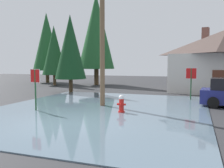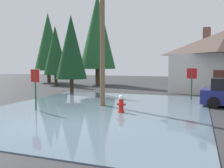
{
  "view_description": "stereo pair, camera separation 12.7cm",
  "coord_description": "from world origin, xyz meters",
  "px_view_note": "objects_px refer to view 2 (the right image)",
  "views": [
    {
      "loc": [
        5.17,
        -8.8,
        2.48
      ],
      "look_at": [
        0.71,
        4.11,
        1.35
      ],
      "focal_mm": 39.53,
      "sensor_mm": 36.0,
      "label": 1
    },
    {
      "loc": [
        5.29,
        -8.76,
        2.48
      ],
      "look_at": [
        0.71,
        4.11,
        1.35
      ],
      "focal_mm": 39.53,
      "sensor_mm": 36.0,
      "label": 2
    }
  ],
  "objects_px": {
    "pine_tree_far_center": "(71,47)",
    "pine_tree_tall_left": "(55,50)",
    "utility_pole": "(102,32)",
    "pine_tree_mid_left": "(97,31)",
    "stop_sign_near": "(35,81)",
    "pine_tree_short_left": "(48,42)",
    "fire_hydrant": "(121,104)",
    "stop_sign_far": "(192,77)"
  },
  "relations": [
    {
      "from": "pine_tree_short_left",
      "to": "pine_tree_tall_left",
      "type": "bearing_deg",
      "value": -46.1
    },
    {
      "from": "stop_sign_far",
      "to": "pine_tree_far_center",
      "type": "bearing_deg",
      "value": 173.07
    },
    {
      "from": "fire_hydrant",
      "to": "utility_pole",
      "type": "relative_size",
      "value": 0.11
    },
    {
      "from": "fire_hydrant",
      "to": "pine_tree_short_left",
      "type": "height_order",
      "value": "pine_tree_short_left"
    },
    {
      "from": "stop_sign_near",
      "to": "pine_tree_tall_left",
      "type": "distance_m",
      "value": 15.98
    },
    {
      "from": "fire_hydrant",
      "to": "pine_tree_mid_left",
      "type": "xyz_separation_m",
      "value": [
        -7.63,
        15.05,
        5.76
      ]
    },
    {
      "from": "utility_pole",
      "to": "pine_tree_short_left",
      "type": "height_order",
      "value": "pine_tree_short_left"
    },
    {
      "from": "utility_pole",
      "to": "stop_sign_near",
      "type": "bearing_deg",
      "value": -137.44
    },
    {
      "from": "stop_sign_far",
      "to": "pine_tree_short_left",
      "type": "distance_m",
      "value": 21.27
    },
    {
      "from": "fire_hydrant",
      "to": "stop_sign_far",
      "type": "distance_m",
      "value": 6.79
    },
    {
      "from": "stop_sign_far",
      "to": "pine_tree_mid_left",
      "type": "distance_m",
      "value": 14.91
    },
    {
      "from": "pine_tree_mid_left",
      "to": "pine_tree_far_center",
      "type": "xyz_separation_m",
      "value": [
        0.93,
        -7.95,
        -2.31
      ]
    },
    {
      "from": "utility_pole",
      "to": "pine_tree_mid_left",
      "type": "distance_m",
      "value": 14.87
    },
    {
      "from": "stop_sign_far",
      "to": "pine_tree_mid_left",
      "type": "relative_size",
      "value": 0.21
    },
    {
      "from": "pine_tree_mid_left",
      "to": "pine_tree_tall_left",
      "type": "bearing_deg",
      "value": -153.62
    },
    {
      "from": "stop_sign_far",
      "to": "fire_hydrant",
      "type": "bearing_deg",
      "value": -118.36
    },
    {
      "from": "pine_tree_short_left",
      "to": "pine_tree_far_center",
      "type": "height_order",
      "value": "pine_tree_short_left"
    },
    {
      "from": "pine_tree_mid_left",
      "to": "pine_tree_short_left",
      "type": "bearing_deg",
      "value": 171.69
    },
    {
      "from": "pine_tree_mid_left",
      "to": "pine_tree_short_left",
      "type": "xyz_separation_m",
      "value": [
        -7.43,
        1.09,
        -0.88
      ]
    },
    {
      "from": "pine_tree_tall_left",
      "to": "pine_tree_mid_left",
      "type": "xyz_separation_m",
      "value": [
        4.33,
        2.15,
        2.2
      ]
    },
    {
      "from": "utility_pole",
      "to": "stop_sign_far",
      "type": "xyz_separation_m",
      "value": [
        4.82,
        4.32,
        -2.73
      ]
    },
    {
      "from": "pine_tree_tall_left",
      "to": "pine_tree_mid_left",
      "type": "height_order",
      "value": "pine_tree_mid_left"
    },
    {
      "from": "stop_sign_far",
      "to": "pine_tree_mid_left",
      "type": "bearing_deg",
      "value": 139.76
    },
    {
      "from": "stop_sign_near",
      "to": "fire_hydrant",
      "type": "xyz_separation_m",
      "value": [
        4.4,
        0.96,
        -1.11
      ]
    },
    {
      "from": "pine_tree_far_center",
      "to": "pine_tree_tall_left",
      "type": "bearing_deg",
      "value": 132.12
    },
    {
      "from": "stop_sign_near",
      "to": "pine_tree_short_left",
      "type": "relative_size",
      "value": 0.24
    },
    {
      "from": "pine_tree_short_left",
      "to": "fire_hydrant",
      "type": "bearing_deg",
      "value": -46.96
    },
    {
      "from": "stop_sign_near",
      "to": "stop_sign_far",
      "type": "xyz_separation_m",
      "value": [
        7.58,
        6.85,
        -0.0
      ]
    },
    {
      "from": "pine_tree_tall_left",
      "to": "pine_tree_short_left",
      "type": "distance_m",
      "value": 4.68
    },
    {
      "from": "stop_sign_far",
      "to": "stop_sign_near",
      "type": "bearing_deg",
      "value": -137.87
    },
    {
      "from": "fire_hydrant",
      "to": "stop_sign_far",
      "type": "relative_size",
      "value": 0.42
    },
    {
      "from": "pine_tree_short_left",
      "to": "utility_pole",
      "type": "bearing_deg",
      "value": -47.3
    },
    {
      "from": "utility_pole",
      "to": "pine_tree_mid_left",
      "type": "relative_size",
      "value": 0.78
    },
    {
      "from": "utility_pole",
      "to": "pine_tree_far_center",
      "type": "relative_size",
      "value": 1.24
    },
    {
      "from": "stop_sign_near",
      "to": "pine_tree_mid_left",
      "type": "relative_size",
      "value": 0.21
    },
    {
      "from": "pine_tree_tall_left",
      "to": "pine_tree_far_center",
      "type": "xyz_separation_m",
      "value": [
        5.25,
        -5.81,
        -0.11
      ]
    },
    {
      "from": "fire_hydrant",
      "to": "pine_tree_mid_left",
      "type": "bearing_deg",
      "value": 116.9
    },
    {
      "from": "stop_sign_near",
      "to": "fire_hydrant",
      "type": "bearing_deg",
      "value": 12.29
    },
    {
      "from": "pine_tree_tall_left",
      "to": "utility_pole",
      "type": "bearing_deg",
      "value": -47.65
    },
    {
      "from": "fire_hydrant",
      "to": "pine_tree_tall_left",
      "type": "distance_m",
      "value": 17.95
    },
    {
      "from": "fire_hydrant",
      "to": "pine_tree_short_left",
      "type": "bearing_deg",
      "value": 133.04
    },
    {
      "from": "stop_sign_far",
      "to": "pine_tree_far_center",
      "type": "relative_size",
      "value": 0.33
    }
  ]
}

